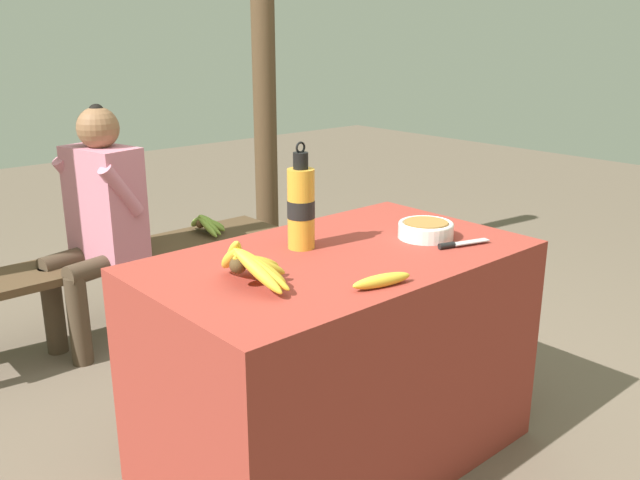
{
  "coord_description": "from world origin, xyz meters",
  "views": [
    {
      "loc": [
        -1.36,
        -1.46,
        1.39
      ],
      "look_at": [
        -0.03,
        0.05,
        0.76
      ],
      "focal_mm": 38.0,
      "sensor_mm": 36.0,
      "label": 1
    }
  ],
  "objects_px": {
    "banana_bunch_green": "(206,223)",
    "support_post_far": "(264,66)",
    "serving_bowl": "(426,229)",
    "water_bottle": "(301,207)",
    "knife": "(456,244)",
    "loose_banana_front": "(382,281)",
    "seated_vendor": "(98,212)",
    "wooden_bench": "(115,266)",
    "banana_bunch_ripe": "(249,263)"
  },
  "relations": [
    {
      "from": "banana_bunch_green",
      "to": "support_post_far",
      "type": "relative_size",
      "value": 0.12
    },
    {
      "from": "wooden_bench",
      "to": "banana_bunch_green",
      "type": "xyz_separation_m",
      "value": [
        0.5,
        -0.0,
        0.12
      ]
    },
    {
      "from": "banana_bunch_ripe",
      "to": "loose_banana_front",
      "type": "height_order",
      "value": "banana_bunch_ripe"
    },
    {
      "from": "water_bottle",
      "to": "seated_vendor",
      "type": "height_order",
      "value": "seated_vendor"
    },
    {
      "from": "serving_bowl",
      "to": "water_bottle",
      "type": "relative_size",
      "value": 0.54
    },
    {
      "from": "serving_bowl",
      "to": "wooden_bench",
      "type": "distance_m",
      "value": 1.59
    },
    {
      "from": "water_bottle",
      "to": "banana_bunch_green",
      "type": "relative_size",
      "value": 1.23
    },
    {
      "from": "banana_bunch_ripe",
      "to": "knife",
      "type": "xyz_separation_m",
      "value": [
        0.69,
        -0.17,
        -0.05
      ]
    },
    {
      "from": "banana_bunch_ripe",
      "to": "loose_banana_front",
      "type": "relative_size",
      "value": 1.64
    },
    {
      "from": "serving_bowl",
      "to": "support_post_far",
      "type": "height_order",
      "value": "support_post_far"
    },
    {
      "from": "seated_vendor",
      "to": "banana_bunch_green",
      "type": "relative_size",
      "value": 3.92
    },
    {
      "from": "water_bottle",
      "to": "loose_banana_front",
      "type": "xyz_separation_m",
      "value": [
        -0.06,
        -0.41,
        -0.12
      ]
    },
    {
      "from": "banana_bunch_green",
      "to": "loose_banana_front",
      "type": "bearing_deg",
      "value": -106.39
    },
    {
      "from": "water_bottle",
      "to": "wooden_bench",
      "type": "bearing_deg",
      "value": 93.07
    },
    {
      "from": "loose_banana_front",
      "to": "support_post_far",
      "type": "xyz_separation_m",
      "value": [
        1.02,
        1.86,
        0.46
      ]
    },
    {
      "from": "banana_bunch_green",
      "to": "support_post_far",
      "type": "xyz_separation_m",
      "value": [
        0.52,
        0.18,
        0.75
      ]
    },
    {
      "from": "wooden_bench",
      "to": "banana_bunch_green",
      "type": "distance_m",
      "value": 0.52
    },
    {
      "from": "support_post_far",
      "to": "serving_bowl",
      "type": "bearing_deg",
      "value": -109.35
    },
    {
      "from": "knife",
      "to": "wooden_bench",
      "type": "height_order",
      "value": "knife"
    },
    {
      "from": "knife",
      "to": "support_post_far",
      "type": "distance_m",
      "value": 1.93
    },
    {
      "from": "wooden_bench",
      "to": "banana_bunch_green",
      "type": "bearing_deg",
      "value": -0.09
    },
    {
      "from": "banana_bunch_ripe",
      "to": "banana_bunch_green",
      "type": "xyz_separation_m",
      "value": [
        0.75,
        1.43,
        -0.33
      ]
    },
    {
      "from": "knife",
      "to": "wooden_bench",
      "type": "xyz_separation_m",
      "value": [
        -0.44,
        1.6,
        -0.39
      ]
    },
    {
      "from": "wooden_bench",
      "to": "seated_vendor",
      "type": "height_order",
      "value": "seated_vendor"
    },
    {
      "from": "banana_bunch_ripe",
      "to": "support_post_far",
      "type": "xyz_separation_m",
      "value": [
        1.28,
        1.61,
        0.42
      ]
    },
    {
      "from": "banana_bunch_ripe",
      "to": "seated_vendor",
      "type": "xyz_separation_m",
      "value": [
        0.18,
        1.39,
        -0.17
      ]
    },
    {
      "from": "knife",
      "to": "wooden_bench",
      "type": "distance_m",
      "value": 1.71
    },
    {
      "from": "support_post_far",
      "to": "water_bottle",
      "type": "bearing_deg",
      "value": -123.41
    },
    {
      "from": "water_bottle",
      "to": "support_post_far",
      "type": "distance_m",
      "value": 1.78
    },
    {
      "from": "serving_bowl",
      "to": "seated_vendor",
      "type": "xyz_separation_m",
      "value": [
        -0.52,
        1.43,
        -0.14
      ]
    },
    {
      "from": "loose_banana_front",
      "to": "water_bottle",
      "type": "bearing_deg",
      "value": 81.73
    },
    {
      "from": "water_bottle",
      "to": "wooden_bench",
      "type": "relative_size",
      "value": 0.2
    },
    {
      "from": "banana_bunch_green",
      "to": "seated_vendor",
      "type": "bearing_deg",
      "value": -176.0
    },
    {
      "from": "serving_bowl",
      "to": "knife",
      "type": "bearing_deg",
      "value": -92.32
    },
    {
      "from": "water_bottle",
      "to": "seated_vendor",
      "type": "distance_m",
      "value": 1.27
    },
    {
      "from": "seated_vendor",
      "to": "banana_bunch_green",
      "type": "height_order",
      "value": "seated_vendor"
    },
    {
      "from": "loose_banana_front",
      "to": "banana_bunch_green",
      "type": "distance_m",
      "value": 1.78
    },
    {
      "from": "serving_bowl",
      "to": "seated_vendor",
      "type": "height_order",
      "value": "seated_vendor"
    },
    {
      "from": "wooden_bench",
      "to": "support_post_far",
      "type": "height_order",
      "value": "support_post_far"
    },
    {
      "from": "knife",
      "to": "support_post_far",
      "type": "relative_size",
      "value": 0.08
    },
    {
      "from": "banana_bunch_ripe",
      "to": "banana_bunch_green",
      "type": "distance_m",
      "value": 1.65
    },
    {
      "from": "water_bottle",
      "to": "knife",
      "type": "xyz_separation_m",
      "value": [
        0.38,
        -0.32,
        -0.13
      ]
    },
    {
      "from": "serving_bowl",
      "to": "banana_bunch_green",
      "type": "bearing_deg",
      "value": 87.87
    },
    {
      "from": "serving_bowl",
      "to": "knife",
      "type": "xyz_separation_m",
      "value": [
        -0.01,
        -0.13,
        -0.02
      ]
    },
    {
      "from": "knife",
      "to": "banana_bunch_green",
      "type": "bearing_deg",
      "value": 104.66
    },
    {
      "from": "water_bottle",
      "to": "banana_bunch_ripe",
      "type": "bearing_deg",
      "value": -153.52
    },
    {
      "from": "knife",
      "to": "banana_bunch_ripe",
      "type": "bearing_deg",
      "value": -176.62
    },
    {
      "from": "serving_bowl",
      "to": "seated_vendor",
      "type": "distance_m",
      "value": 1.53
    },
    {
      "from": "banana_bunch_ripe",
      "to": "knife",
      "type": "height_order",
      "value": "banana_bunch_ripe"
    },
    {
      "from": "banana_bunch_ripe",
      "to": "seated_vendor",
      "type": "bearing_deg",
      "value": 82.73
    }
  ]
}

